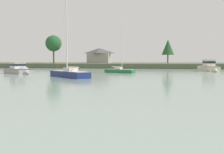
# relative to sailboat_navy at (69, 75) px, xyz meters

# --- Properties ---
(far_shore_bank) EXTENTS (220.09, 50.61, 1.58)m
(far_shore_bank) POSITION_rel_sailboat_navy_xyz_m (0.88, 69.77, 0.49)
(far_shore_bank) COLOR #4C563D
(far_shore_bank) RESTS_ON ground
(sailboat_navy) EXTENTS (8.79, 8.52, 14.15)m
(sailboat_navy) POSITION_rel_sailboat_navy_xyz_m (0.00, 0.00, 0.00)
(sailboat_navy) COLOR navy
(sailboat_navy) RESTS_ON ground
(cruiser_cream) EXTENTS (4.41, 10.16, 5.15)m
(cruiser_cream) POSITION_rel_sailboat_navy_xyz_m (27.29, 27.32, 0.40)
(cruiser_cream) COLOR beige
(cruiser_cream) RESTS_ON ground
(sailboat_green) EXTENTS (7.20, 4.45, 11.53)m
(sailboat_green) POSITION_rel_sailboat_navy_xyz_m (6.12, 16.66, -0.06)
(sailboat_green) COLOR #236B3D
(sailboat_green) RESTS_ON ground
(cruiser_grey) EXTENTS (9.07, 7.97, 4.64)m
(cruiser_grey) POSITION_rel_sailboat_navy_xyz_m (-13.84, 8.97, 0.22)
(cruiser_grey) COLOR gray
(cruiser_grey) RESTS_ON ground
(shore_tree_inland_b) EXTENTS (5.75, 5.75, 10.08)m
(shore_tree_inland_b) POSITION_rel_sailboat_navy_xyz_m (-22.31, 48.44, 8.45)
(shore_tree_inland_b) COLOR brown
(shore_tree_inland_b) RESTS_ON far_shore_bank
(shore_tree_center) EXTENTS (4.65, 4.65, 8.92)m
(shore_tree_center) POSITION_rel_sailboat_navy_xyz_m (18.25, 59.85, 7.34)
(shore_tree_center) COLOR brown
(shore_tree_center) RESTS_ON far_shore_bank
(cottage_eastern) EXTENTS (9.14, 7.46, 5.89)m
(cottage_eastern) POSITION_rel_sailboat_navy_xyz_m (-8.20, 60.41, 4.34)
(cottage_eastern) COLOR #9E998E
(cottage_eastern) RESTS_ON far_shore_bank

